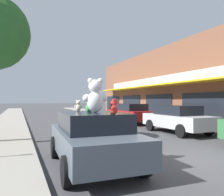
{
  "coord_description": "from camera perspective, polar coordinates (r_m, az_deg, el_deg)",
  "views": [
    {
      "loc": [
        -5.04,
        -5.41,
        1.87
      ],
      "look_at": [
        -2.16,
        1.32,
        1.94
      ],
      "focal_mm": 35.0,
      "sensor_mm": 36.0,
      "label": 1
    }
  ],
  "objects": [
    {
      "name": "teddy_bear_giant",
      "position": [
        6.26,
        -4.41,
        0.54
      ],
      "size": [
        0.74,
        0.48,
        0.98
      ],
      "rotation": [
        0.0,
        0.0,
        2.98
      ],
      "color": "white",
      "rests_on": "plush_art_car"
    },
    {
      "name": "parked_car_far_right",
      "position": [
        17.78,
        4.61,
        -3.83
      ],
      "size": [
        2.05,
        4.8,
        1.57
      ],
      "color": "maroon",
      "rests_on": "ground_plane"
    },
    {
      "name": "teddy_bear_red",
      "position": [
        5.38,
        0.59,
        -2.33
      ],
      "size": [
        0.25,
        0.27,
        0.39
      ],
      "rotation": [
        0.0,
        0.0,
        4.0
      ],
      "color": "red",
      "rests_on": "plush_art_car"
    },
    {
      "name": "teddy_bear_black",
      "position": [
        6.47,
        0.17,
        -2.32
      ],
      "size": [
        0.23,
        0.21,
        0.32
      ],
      "rotation": [
        0.0,
        0.0,
        3.81
      ],
      "color": "black",
      "rests_on": "plush_art_car"
    },
    {
      "name": "ground_plane",
      "position": [
        7.63,
        19.83,
        -14.69
      ],
      "size": [
        260.0,
        260.0,
        0.0
      ],
      "primitive_type": "plane",
      "color": "#424244"
    },
    {
      "name": "parked_car_far_center",
      "position": [
        12.97,
        16.64,
        -5.14
      ],
      "size": [
        2.01,
        4.42,
        1.56
      ],
      "color": "#B7B7BC",
      "rests_on": "ground_plane"
    },
    {
      "name": "storefront_row",
      "position": [
        22.53,
        26.77,
        3.38
      ],
      "size": [
        11.72,
        32.21,
        6.79
      ],
      "color": "brown",
      "rests_on": "ground_plane"
    },
    {
      "name": "teddy_bear_cream",
      "position": [
        7.13,
        -8.77,
        -2.01
      ],
      "size": [
        0.27,
        0.18,
        0.36
      ],
      "rotation": [
        0.0,
        0.0,
        2.91
      ],
      "color": "beige",
      "rests_on": "plush_art_car"
    },
    {
      "name": "teddy_bear_green",
      "position": [
        6.45,
        -6.16,
        -2.12
      ],
      "size": [
        0.21,
        0.28,
        0.37
      ],
      "rotation": [
        0.0,
        0.0,
        2.02
      ],
      "color": "green",
      "rests_on": "plush_art_car"
    },
    {
      "name": "plush_art_car",
      "position": [
        6.32,
        -5.07,
        -10.2
      ],
      "size": [
        2.21,
        4.23,
        1.51
      ],
      "rotation": [
        0.0,
        0.0,
        -0.05
      ],
      "color": "#4C5660",
      "rests_on": "ground_plane"
    },
    {
      "name": "teddy_bear_teal",
      "position": [
        7.11,
        -5.76,
        -2.09
      ],
      "size": [
        0.25,
        0.21,
        0.34
      ],
      "rotation": [
        0.0,
        0.0,
        2.57
      ],
      "color": "teal",
      "rests_on": "plush_art_car"
    }
  ]
}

